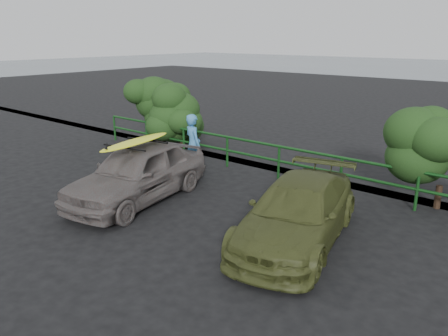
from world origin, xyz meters
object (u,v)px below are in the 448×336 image
Objects in this scene: sedan at (138,173)px; man at (193,145)px; guardrail at (252,156)px; surfboard at (136,142)px; olive_vehicle at (297,212)px.

sedan is 2.53m from man.
guardrail is 4.10m from surfboard.
guardrail is at bearing -111.18° from man.
olive_vehicle is 5.21m from man.
surfboard is (-0.85, -3.87, 1.06)m from guardrail.
surfboard reaches higher than guardrail.
surfboard reaches higher than olive_vehicle.
man is (-1.23, -1.37, 0.43)m from guardrail.
olive_vehicle is (3.59, -3.33, 0.12)m from guardrail.
guardrail is 3.19× the size of sedan.
sedan is 4.47m from olive_vehicle.
sedan reaches higher than guardrail.
surfboard is (-4.44, -0.54, 0.93)m from olive_vehicle.
man is 2.60m from surfboard.
man is (-4.82, 1.96, 0.31)m from olive_vehicle.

